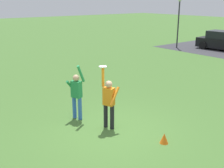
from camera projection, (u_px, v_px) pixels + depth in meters
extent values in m
plane|color=#426B2D|center=(112.00, 130.00, 9.24)|extent=(120.00, 120.00, 0.00)
cylinder|color=black|center=(112.00, 117.00, 9.21)|extent=(0.14, 0.14, 0.82)
cylinder|color=black|center=(106.00, 116.00, 9.35)|extent=(0.14, 0.14, 0.82)
cube|color=orange|center=(109.00, 96.00, 9.07)|extent=(0.41, 0.32, 0.60)
sphere|color=tan|center=(109.00, 84.00, 8.95)|extent=(0.23, 0.23, 0.23)
cylinder|color=orange|center=(115.00, 96.00, 8.94)|extent=(0.21, 0.48, 0.58)
cylinder|color=orange|center=(103.00, 77.00, 9.01)|extent=(0.09, 0.09, 0.66)
cylinder|color=#3366B7|center=(74.00, 107.00, 10.07)|extent=(0.14, 0.14, 0.82)
cylinder|color=#3366B7|center=(80.00, 109.00, 9.93)|extent=(0.14, 0.14, 0.82)
cube|color=#238447|center=(76.00, 89.00, 9.80)|extent=(0.41, 0.32, 0.60)
sphere|color=tan|center=(76.00, 78.00, 9.67)|extent=(0.23, 0.23, 0.23)
cylinder|color=#238447|center=(72.00, 87.00, 9.90)|extent=(0.21, 0.48, 0.58)
cylinder|color=#238447|center=(81.00, 74.00, 9.50)|extent=(0.18, 0.35, 0.65)
cylinder|color=white|center=(103.00, 67.00, 8.91)|extent=(0.26, 0.26, 0.02)
cube|color=black|center=(222.00, 43.00, 23.82)|extent=(4.22, 2.10, 0.80)
cube|color=black|center=(222.00, 35.00, 23.71)|extent=(2.22, 1.79, 0.64)
cylinder|color=black|center=(214.00, 43.00, 25.37)|extent=(0.67, 0.27, 0.66)
cylinder|color=black|center=(203.00, 45.00, 24.19)|extent=(0.67, 0.27, 0.66)
cylinder|color=#2D2D33|center=(178.00, 25.00, 24.41)|extent=(0.12, 0.12, 4.00)
sphere|color=silver|center=(180.00, 0.00, 23.79)|extent=(0.28, 0.28, 0.28)
cone|color=orange|center=(164.00, 138.00, 8.34)|extent=(0.26, 0.26, 0.32)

